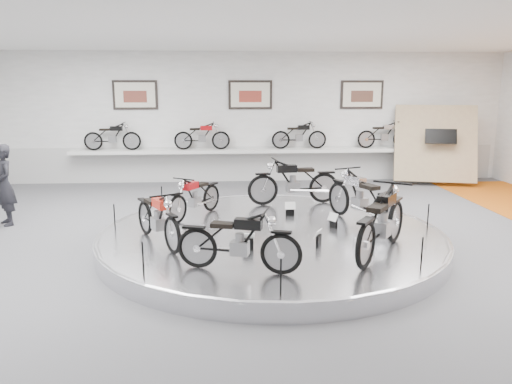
{
  "coord_description": "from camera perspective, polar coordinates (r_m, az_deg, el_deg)",
  "views": [
    {
      "loc": [
        -0.92,
        -8.65,
        2.95
      ],
      "look_at": [
        -0.27,
        0.6,
        0.99
      ],
      "focal_mm": 35.0,
      "sensor_mm": 36.0,
      "label": 1
    }
  ],
  "objects": [
    {
      "name": "floor",
      "position": [
        9.18,
        1.95,
        -6.79
      ],
      "size": [
        16.0,
        16.0,
        0.0
      ],
      "primitive_type": "plane",
      "color": "#4F4F51",
      "rests_on": "ground"
    },
    {
      "name": "ceiling",
      "position": [
        8.76,
        2.15,
        18.84
      ],
      "size": [
        16.0,
        16.0,
        0.0
      ],
      "primitive_type": "plane",
      "rotation": [
        3.14,
        0.0,
        0.0
      ],
      "color": "white",
      "rests_on": "wall_back"
    },
    {
      "name": "wall_back",
      "position": [
        15.7,
        -0.66,
        8.49
      ],
      "size": [
        16.0,
        0.0,
        16.0
      ],
      "primitive_type": "plane",
      "rotation": [
        1.57,
        0.0,
        0.0
      ],
      "color": "white",
      "rests_on": "floor"
    },
    {
      "name": "wall_front",
      "position": [
        2.11,
        23.17,
        -15.83
      ],
      "size": [
        16.0,
        0.0,
        16.0
      ],
      "primitive_type": "plane",
      "rotation": [
        -1.57,
        0.0,
        0.0
      ],
      "color": "white",
      "rests_on": "floor"
    },
    {
      "name": "dado_band",
      "position": [
        15.84,
        -0.64,
        3.25
      ],
      "size": [
        15.68,
        0.04,
        1.1
      ],
      "primitive_type": "cube",
      "color": "#BCBCBA",
      "rests_on": "floor"
    },
    {
      "name": "display_platform",
      "position": [
        9.42,
        1.77,
        -5.34
      ],
      "size": [
        6.4,
        6.4,
        0.3
      ],
      "primitive_type": "cylinder",
      "color": "silver",
      "rests_on": "floor"
    },
    {
      "name": "platform_rim",
      "position": [
        9.39,
        1.77,
        -4.64
      ],
      "size": [
        6.4,
        6.4,
        0.1
      ],
      "primitive_type": "torus",
      "color": "#B2B2BA",
      "rests_on": "display_platform"
    },
    {
      "name": "shelf",
      "position": [
        15.5,
        -0.58,
        4.73
      ],
      "size": [
        11.0,
        0.55,
        0.1
      ],
      "primitive_type": "cube",
      "color": "silver",
      "rests_on": "wall_back"
    },
    {
      "name": "poster_left",
      "position": [
        15.82,
        -13.64,
        10.73
      ],
      "size": [
        1.35,
        0.06,
        0.88
      ],
      "primitive_type": "cube",
      "color": "silver",
      "rests_on": "wall_back"
    },
    {
      "name": "poster_center",
      "position": [
        15.64,
        -0.66,
        11.05
      ],
      "size": [
        1.35,
        0.06,
        0.88
      ],
      "primitive_type": "cube",
      "color": "silver",
      "rests_on": "wall_back"
    },
    {
      "name": "poster_right",
      "position": [
        16.22,
        12.01,
        10.82
      ],
      "size": [
        1.35,
        0.06,
        0.88
      ],
      "primitive_type": "cube",
      "color": "silver",
      "rests_on": "wall_back"
    },
    {
      "name": "display_panel",
      "position": [
        16.21,
        19.81,
        5.24
      ],
      "size": [
        2.56,
        1.52,
        2.3
      ],
      "primitive_type": "cube",
      "rotation": [
        -0.35,
        0.0,
        -0.26
      ],
      "color": "tan",
      "rests_on": "floor"
    },
    {
      "name": "shelf_bike_a",
      "position": [
        15.77,
        -16.09,
        5.91
      ],
      "size": [
        1.22,
        0.43,
        0.73
      ],
      "primitive_type": null,
      "color": "black",
      "rests_on": "shelf"
    },
    {
      "name": "shelf_bike_b",
      "position": [
        15.44,
        -6.19,
        6.19
      ],
      "size": [
        1.22,
        0.43,
        0.73
      ],
      "primitive_type": null,
      "color": "#990B0F",
      "rests_on": "shelf"
    },
    {
      "name": "shelf_bike_c",
      "position": [
        15.61,
        4.95,
        6.28
      ],
      "size": [
        1.22,
        0.43,
        0.73
      ],
      "primitive_type": null,
      "color": "black",
      "rests_on": "shelf"
    },
    {
      "name": "shelf_bike_d",
      "position": [
        16.25,
        14.45,
        6.17
      ],
      "size": [
        1.22,
        0.43,
        0.73
      ],
      "primitive_type": null,
      "color": "#B4B3B9",
      "rests_on": "shelf"
    },
    {
      "name": "bike_a",
      "position": [
        9.97,
        11.85,
        -0.57
      ],
      "size": [
        1.26,
        1.91,
        1.06
      ],
      "primitive_type": null,
      "rotation": [
        0.0,
        0.0,
        1.95
      ],
      "color": "#B4B3B9",
      "rests_on": "display_platform"
    },
    {
      "name": "bike_b",
      "position": [
        11.42,
        4.33,
        1.24
      ],
      "size": [
        1.87,
        0.83,
        1.06
      ],
      "primitive_type": null,
      "rotation": [
        0.0,
        0.0,
        3.25
      ],
      "color": "black",
      "rests_on": "display_platform"
    },
    {
      "name": "bike_c",
      "position": [
        10.33,
        -6.98,
        -0.49
      ],
      "size": [
        1.25,
        1.54,
        0.88
      ],
      "primitive_type": null,
      "rotation": [
        0.0,
        0.0,
        4.14
      ],
      "color": "#990B0F",
      "rests_on": "display_platform"
    },
    {
      "name": "bike_d",
      "position": [
        8.68,
        -11.18,
        -2.81
      ],
      "size": [
        1.25,
        1.68,
        0.94
      ],
      "primitive_type": null,
      "rotation": [
        0.0,
        0.0,
        5.2
      ],
      "color": "red",
      "rests_on": "display_platform"
    },
    {
      "name": "bike_e",
      "position": [
        7.25,
        -2.02,
        -5.57
      ],
      "size": [
        1.68,
        0.99,
        0.93
      ],
      "primitive_type": null,
      "rotation": [
        0.0,
        0.0,
        6.0
      ],
      "color": "black",
      "rests_on": "display_platform"
    },
    {
      "name": "bike_f",
      "position": [
        8.18,
        14.22,
        -3.22
      ],
      "size": [
        1.65,
        1.94,
        1.12
      ],
      "primitive_type": null,
      "rotation": [
        0.0,
        0.0,
        7.24
      ],
      "color": "black",
      "rests_on": "display_platform"
    },
    {
      "name": "visitor",
      "position": [
        12.0,
        -26.84,
        0.71
      ],
      "size": [
        0.72,
        0.76,
        1.75
      ],
      "primitive_type": "imported",
      "rotation": [
        0.0,
        0.0,
        -0.93
      ],
      "color": "black",
      "rests_on": "floor"
    }
  ]
}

